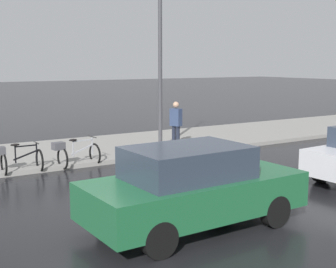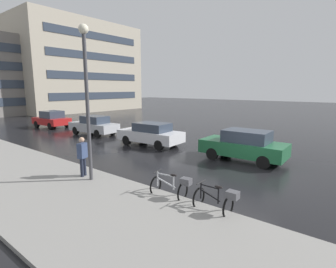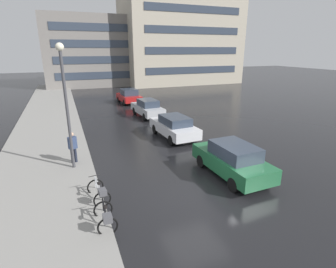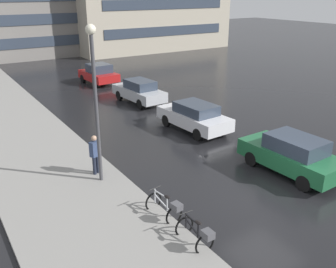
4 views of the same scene
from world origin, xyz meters
name	(u,v)px [view 4 (image 4 of 4)]	position (x,y,z in m)	size (l,w,h in m)	color
ground_plane	(267,200)	(0.00, 0.00, 0.00)	(140.00, 140.00, 0.00)	black
sidewalk_kerb	(29,144)	(-6.00, 10.00, 0.07)	(4.80, 60.00, 0.14)	gray
bicycle_nearest	(197,234)	(-3.76, -0.75, 0.47)	(0.69, 1.34, 0.91)	black
bicycle_second	(167,207)	(-3.73, 0.97, 0.47)	(0.82, 1.46, 0.91)	black
car_green	(292,154)	(2.48, 1.06, 0.82)	(2.01, 4.39, 1.62)	#1E6038
car_white	(194,116)	(2.16, 7.37, 0.78)	(2.12, 4.49, 1.52)	silver
car_silver	(139,91)	(2.25, 13.70, 0.78)	(2.02, 4.42, 1.55)	#B2B5BA
car_red	(99,74)	(2.15, 20.30, 0.80)	(2.19, 3.83, 1.61)	#AD1919
pedestrian	(95,154)	(-4.47, 5.13, 1.02)	(0.46, 0.37, 1.79)	#1E2333
streetlamp	(95,89)	(-4.53, 4.50, 3.81)	(0.37, 0.37, 6.09)	#424247
building_facade_main	(20,7)	(0.60, 37.85, 5.42)	(15.06, 8.19, 10.84)	gray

